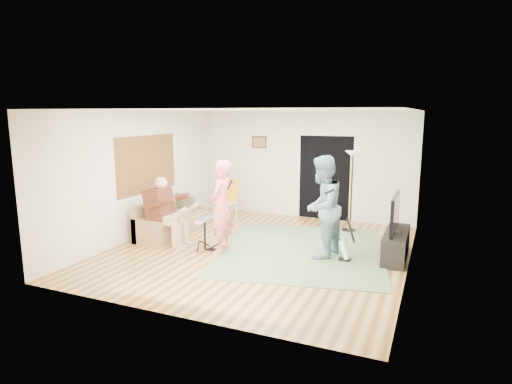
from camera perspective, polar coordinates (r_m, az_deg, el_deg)
floor at (r=8.46m, az=0.46°, el=-7.75°), size 6.00×6.00×0.00m
walls at (r=8.14m, az=0.47°, el=1.31°), size 5.50×6.00×2.70m
ceiling at (r=8.04m, az=0.48°, el=10.86°), size 6.00×6.00×0.00m
window_blinds at (r=9.66m, az=-14.30°, el=3.63°), size 0.00×2.05×2.05m
doorway at (r=10.84m, az=9.26°, el=1.86°), size 2.10×0.00×2.10m
picture_frame at (r=11.30m, az=0.44°, el=6.68°), size 0.42×0.03×0.32m
area_rug at (r=8.48m, az=6.04°, el=-7.72°), size 3.75×4.14×0.02m
sofa at (r=9.68m, az=-11.53°, el=-4.08°), size 0.76×1.86×0.75m
drummer at (r=8.86m, az=-11.76°, el=-3.50°), size 0.90×0.50×1.39m
drum_kit at (r=8.47m, az=-6.84°, el=-5.75°), size 0.36×0.65×0.67m
singer at (r=8.15m, az=-4.73°, el=-1.97°), size 0.50×0.70×1.79m
microphone at (r=7.98m, az=-3.51°, el=1.00°), size 0.06×0.06×0.24m
guitarist at (r=7.92m, az=8.77°, el=-2.02°), size 0.87×1.04×1.90m
guitar_held at (r=7.81m, az=10.26°, el=0.32°), size 0.20×0.61×0.26m
guitar_spare at (r=7.98m, az=11.84°, el=-7.38°), size 0.29×0.26×0.80m
torchiere_lamp at (r=9.79m, az=12.52°, el=2.03°), size 0.33×0.33×1.83m
dining_chair at (r=10.51m, az=-4.04°, el=-1.97°), size 0.58×0.60×1.09m
tv_cabinet at (r=8.36m, az=18.17°, el=-6.71°), size 0.40×1.40×0.50m
television at (r=8.22m, az=18.06°, el=-2.68°), size 0.06×1.19×0.67m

